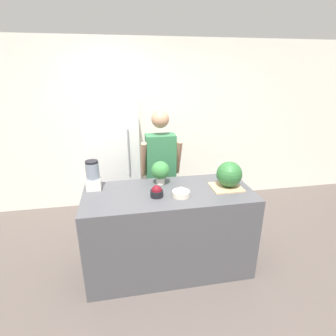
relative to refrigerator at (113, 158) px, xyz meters
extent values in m
plane|color=#564C47|center=(0.59, -1.73, -0.91)|extent=(14.00, 14.00, 0.00)
cube|color=white|center=(0.59, 0.37, 0.39)|extent=(8.00, 0.06, 2.60)
cube|color=#4C4C51|center=(0.59, -1.35, -0.44)|extent=(1.77, 0.77, 0.95)
cube|color=white|center=(0.00, 0.00, 0.00)|extent=(0.75, 0.64, 1.82)
cylinder|color=gray|center=(0.22, -0.34, 0.18)|extent=(0.02, 0.02, 0.64)
cube|color=#4C608C|center=(0.62, -0.63, -0.50)|extent=(0.28, 0.18, 0.81)
cube|color=#337247|center=(0.62, -0.63, 0.19)|extent=(0.37, 0.22, 0.57)
sphere|color=tan|center=(0.62, -0.63, 0.67)|extent=(0.22, 0.22, 0.22)
cylinder|color=tan|center=(0.39, -0.67, 0.18)|extent=(0.07, 0.23, 0.48)
cylinder|color=tan|center=(0.84, -0.67, 0.18)|extent=(0.07, 0.23, 0.48)
cube|color=tan|center=(1.21, -1.36, 0.05)|extent=(0.32, 0.29, 0.01)
sphere|color=#2D6B33|center=(1.24, -1.35, 0.19)|extent=(0.27, 0.27, 0.27)
cylinder|color=black|center=(0.45, -1.43, 0.07)|extent=(0.13, 0.13, 0.07)
sphere|color=maroon|center=(0.45, -1.43, 0.11)|extent=(0.11, 0.11, 0.11)
cylinder|color=beige|center=(0.69, -1.47, 0.07)|extent=(0.18, 0.18, 0.05)
sphere|color=white|center=(0.69, -1.47, 0.09)|extent=(0.09, 0.09, 0.09)
cube|color=silver|center=(-0.18, -1.13, 0.10)|extent=(0.15, 0.15, 0.12)
cylinder|color=gray|center=(-0.18, -1.13, 0.24)|extent=(0.14, 0.14, 0.17)
cylinder|color=black|center=(-0.18, -1.13, 0.34)|extent=(0.13, 0.13, 0.02)
cylinder|color=beige|center=(0.53, -1.13, 0.08)|extent=(0.09, 0.09, 0.08)
sphere|color=#387F3D|center=(0.53, -1.13, 0.20)|extent=(0.20, 0.20, 0.20)
camera|label=1|loc=(0.13, -3.78, 1.23)|focal=28.00mm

